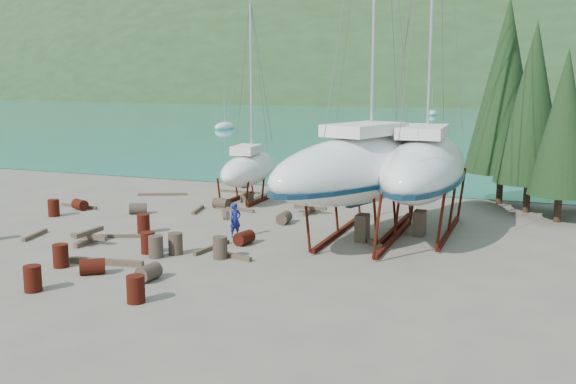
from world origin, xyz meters
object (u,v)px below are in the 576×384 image
(large_sailboat_near, at_px, (367,167))
(worker, at_px, (235,220))
(large_sailboat_far, at_px, (424,166))
(small_sailboat_shore, at_px, (249,168))

(large_sailboat_near, bearing_deg, worker, -141.35)
(large_sailboat_far, relative_size, small_sailboat_shore, 1.64)
(large_sailboat_far, xyz_separation_m, worker, (-7.60, -3.99, -2.31))
(large_sailboat_near, distance_m, worker, 6.31)
(large_sailboat_near, bearing_deg, small_sailboat_shore, 161.66)
(small_sailboat_shore, bearing_deg, large_sailboat_near, -41.94)
(small_sailboat_shore, xyz_separation_m, worker, (3.21, -8.40, -1.12))
(large_sailboat_near, height_order, large_sailboat_far, large_sailboat_near)
(large_sailboat_near, relative_size, large_sailboat_far, 1.05)
(worker, bearing_deg, small_sailboat_shore, 52.32)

